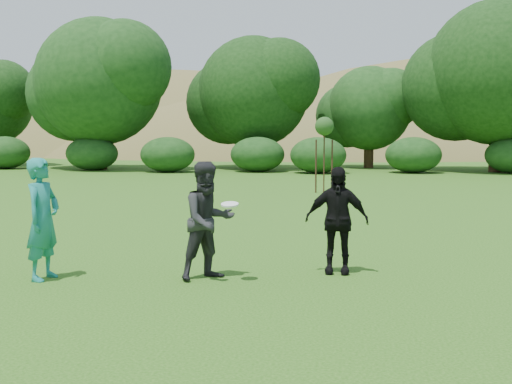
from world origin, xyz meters
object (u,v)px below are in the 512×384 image
at_px(sapling, 324,128).
at_px(player_teal, 43,219).
at_px(player_grey, 208,221).
at_px(player_black, 337,220).

bearing_deg(sapling, player_teal, -104.36).
bearing_deg(sapling, player_grey, -94.85).
bearing_deg(player_black, player_grey, -159.18).
distance_m(player_grey, player_black, 2.12).
height_order(player_teal, player_grey, player_teal).
height_order(player_teal, player_black, player_teal).
relative_size(player_teal, player_grey, 1.03).
distance_m(player_black, sapling, 13.74).
bearing_deg(player_grey, player_teal, 148.64).
bearing_deg(player_teal, player_black, -68.92).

